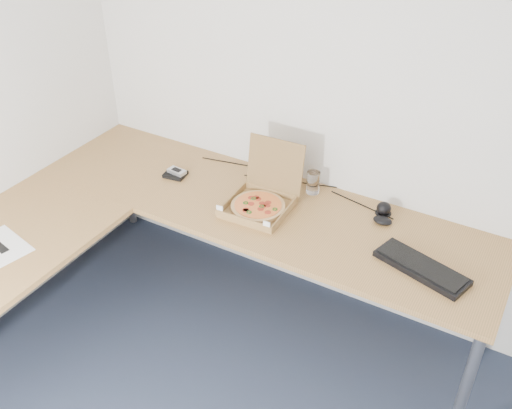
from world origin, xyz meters
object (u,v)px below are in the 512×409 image
Objects in this scene: pizza_box at (260,202)px; wallet at (175,174)px; drinking_glass at (313,182)px; keyboard at (421,268)px; desk at (159,234)px.

pizza_box reaches higher than wallet.
keyboard is at bearing -25.70° from drinking_glass.
keyboard is (0.69, -0.33, -0.05)m from drinking_glass.
drinking_glass is at bearing 9.34° from wallet.
desk is 0.53m from pizza_box.
pizza_box is at bearing -12.20° from wallet.
drinking_glass is 0.29× the size of keyboard.
drinking_glass is at bearing 55.06° from pizza_box.
desk is 21.53× the size of wallet.
pizza_box reaches higher than drinking_glass.
drinking_glass is at bearing 170.56° from keyboard.
wallet is (-0.22, 0.44, 0.04)m from desk.
keyboard is (1.20, 0.34, 0.04)m from desk.
drinking_glass reaches higher than keyboard.
wallet is (-1.43, 0.10, -0.00)m from keyboard.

